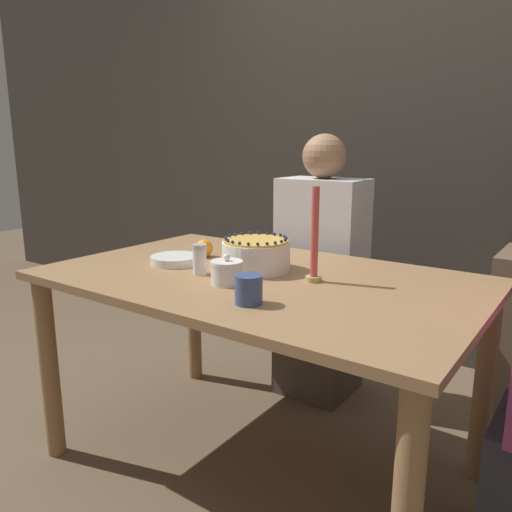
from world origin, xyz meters
TOP-DOWN VIEW (x-y plane):
  - ground_plane at (0.00, 0.00)m, footprint 12.00×12.00m
  - wall_behind at (0.00, 1.40)m, footprint 8.00×0.05m
  - dining_table at (0.00, 0.00)m, footprint 1.53×0.95m
  - cake at (-0.05, 0.05)m, footprint 0.25×0.25m
  - sugar_bowl at (-0.02, -0.16)m, footprint 0.11×0.11m
  - sugar_shaker at (-0.18, -0.11)m, footprint 0.05×0.05m
  - plate_stack at (-0.36, -0.05)m, footprint 0.19×0.19m
  - candle at (0.20, 0.04)m, footprint 0.06×0.06m
  - cup at (0.16, -0.28)m, footprint 0.08×0.08m
  - orange_fruit_0 at (-0.35, 0.11)m, footprint 0.07×0.07m
  - person_man_blue_shirt at (-0.11, 0.67)m, footprint 0.40×0.34m

SIDE VIEW (x-z plane):
  - ground_plane at x=0.00m, z-range 0.00..0.00m
  - person_man_blue_shirt at x=-0.11m, z-range -0.08..1.19m
  - dining_table at x=0.00m, z-range 0.27..1.03m
  - plate_stack at x=-0.36m, z-range 0.76..0.79m
  - orange_fruit_0 at x=-0.35m, z-range 0.76..0.84m
  - sugar_bowl at x=-0.02m, z-range 0.75..0.85m
  - cup at x=0.16m, z-range 0.76..0.85m
  - sugar_shaker at x=-0.18m, z-range 0.76..0.87m
  - cake at x=-0.05m, z-range 0.76..0.88m
  - candle at x=0.20m, z-range 0.74..1.06m
  - wall_behind at x=0.00m, z-range 0.00..2.60m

